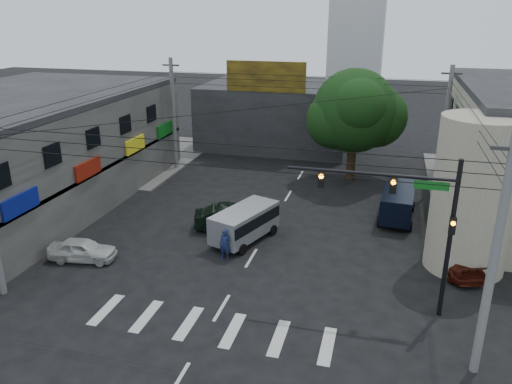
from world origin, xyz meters
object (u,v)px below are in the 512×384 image
at_px(utility_pole_near_right, 493,261).
at_px(navy_van, 398,204).
at_px(traffic_gantry, 411,210).
at_px(dark_sedan, 231,217).
at_px(silver_minivan, 245,225).
at_px(utility_pole_far_left, 174,115).
at_px(maroon_sedan, 454,259).
at_px(street_tree, 354,111).
at_px(white_compact, 83,250).
at_px(traffic_officer, 225,245).
at_px(utility_pole_far_right, 444,130).

distance_m(utility_pole_near_right, navy_van, 14.99).
height_order(traffic_gantry, dark_sedan, traffic_gantry).
xyz_separation_m(traffic_gantry, navy_van, (-0.20, 10.77, -3.84)).
bearing_deg(silver_minivan, utility_pole_far_left, 58.26).
bearing_deg(maroon_sedan, street_tree, -83.71).
distance_m(utility_pole_near_right, white_compact, 20.01).
bearing_deg(utility_pole_far_left, dark_sedan, -51.86).
relative_size(silver_minivan, traffic_officer, 2.91).
xyz_separation_m(utility_pole_far_right, traffic_officer, (-11.84, -14.44, -3.75)).
distance_m(traffic_gantry, dark_sedan, 12.63).
xyz_separation_m(white_compact, traffic_officer, (7.36, 2.12, 0.24)).
bearing_deg(dark_sedan, utility_pole_far_left, 19.82).
bearing_deg(utility_pole_far_right, traffic_officer, -129.35).
distance_m(white_compact, silver_minivan, 9.03).
bearing_deg(maroon_sedan, traffic_gantry, 39.69).
distance_m(street_tree, navy_van, 9.25).
xyz_separation_m(utility_pole_far_left, dark_sedan, (8.27, -10.53, -3.85)).
distance_m(traffic_gantry, maroon_sedan, 6.69).
relative_size(utility_pole_far_right, dark_sedan, 1.92).
bearing_deg(street_tree, traffic_gantry, -78.01).
distance_m(street_tree, utility_pole_far_left, 14.56).
bearing_deg(street_tree, utility_pole_far_right, -8.75).
bearing_deg(utility_pole_far_left, street_tree, 3.95).
xyz_separation_m(utility_pole_near_right, navy_van, (-2.88, 14.26, -3.61)).
relative_size(street_tree, traffic_officer, 5.13).
relative_size(traffic_gantry, dark_sedan, 1.50).
relative_size(utility_pole_far_right, white_compact, 2.43).
bearing_deg(utility_pole_near_right, white_compact, 168.41).
bearing_deg(silver_minivan, dark_sedan, 61.63).
relative_size(utility_pole_far_left, maroon_sedan, 2.01).
xyz_separation_m(traffic_gantry, utility_pole_near_right, (2.68, -3.50, -0.23)).
xyz_separation_m(street_tree, white_compact, (-12.71, -17.56, -4.86)).
xyz_separation_m(traffic_gantry, utility_pole_far_left, (-18.32, 17.00, -0.23)).
bearing_deg(silver_minivan, traffic_gantry, -100.30).
relative_size(traffic_gantry, maroon_sedan, 1.58).
bearing_deg(traffic_officer, silver_minivan, 83.85).
xyz_separation_m(utility_pole_near_right, dark_sedan, (-12.73, 9.97, -3.85)).
bearing_deg(traffic_gantry, maroon_sedan, 59.03).
bearing_deg(maroon_sedan, silver_minivan, -22.36).
bearing_deg(maroon_sedan, white_compact, -7.54).
relative_size(utility_pole_far_left, silver_minivan, 1.86).
bearing_deg(dark_sedan, utility_pole_far_right, -68.71).
height_order(silver_minivan, navy_van, navy_van).
height_order(navy_van, traffic_officer, navy_van).
xyz_separation_m(traffic_gantry, white_compact, (-16.53, 0.44, -4.22)).
distance_m(utility_pole_near_right, traffic_officer, 13.82).
bearing_deg(traffic_gantry, utility_pole_near_right, -52.58).
bearing_deg(maroon_sedan, utility_pole_far_left, -50.20).
distance_m(traffic_gantry, utility_pole_far_left, 25.00).
height_order(utility_pole_far_left, traffic_officer, utility_pole_far_left).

